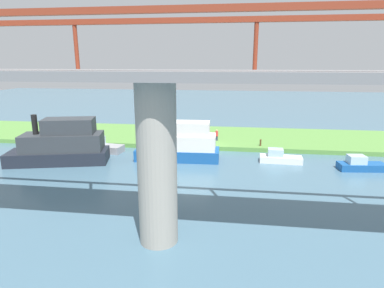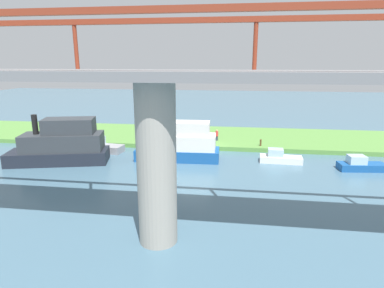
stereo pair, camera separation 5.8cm
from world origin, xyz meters
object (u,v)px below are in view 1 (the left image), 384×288
object	(u,v)px
pontoon_yellow	(61,145)
houseboat_blue	(100,146)
mooring_post	(261,143)
motorboat_red	(360,165)
bridge_pylon	(157,165)
riverboat_paddlewheel	(180,144)
motorboat_white	(279,158)
person_on_bank	(217,135)

from	to	relation	value
pontoon_yellow	houseboat_blue	xyz separation A→B (m)	(-2.03, -4.63, -1.24)
mooring_post	motorboat_red	world-z (taller)	motorboat_red
bridge_pylon	pontoon_yellow	distance (m)	18.97
bridge_pylon	houseboat_blue	size ratio (longest dim) A/B	1.71
bridge_pylon	riverboat_paddlewheel	xyz separation A→B (m)	(1.51, -16.03, -2.93)
bridge_pylon	houseboat_blue	xyz separation A→B (m)	(11.25, -17.90, -3.96)
motorboat_red	houseboat_blue	bearing A→B (deg)	-6.13
riverboat_paddlewheel	motorboat_white	distance (m)	10.31
pontoon_yellow	riverboat_paddlewheel	xyz separation A→B (m)	(-11.77, -2.76, -0.21)
motorboat_red	motorboat_white	world-z (taller)	motorboat_red
motorboat_red	pontoon_yellow	bearing A→B (deg)	3.30
bridge_pylon	person_on_bank	xyz separation A→B (m)	(-1.85, -23.04, -3.38)
houseboat_blue	motorboat_white	size ratio (longest dim) A/B	1.25
houseboat_blue	motorboat_white	distance (m)	20.03
person_on_bank	pontoon_yellow	world-z (taller)	pontoon_yellow
pontoon_yellow	riverboat_paddlewheel	world-z (taller)	pontoon_yellow
person_on_bank	houseboat_blue	bearing A→B (deg)	21.44
person_on_bank	pontoon_yellow	size ratio (longest dim) A/B	0.14
pontoon_yellow	person_on_bank	bearing A→B (deg)	-147.15
mooring_post	motorboat_white	bearing A→B (deg)	109.55
person_on_bank	mooring_post	size ratio (longest dim) A/B	1.82
mooring_post	motorboat_red	size ratio (longest dim) A/B	0.17
mooring_post	motorboat_red	distance (m)	10.85
person_on_bank	houseboat_blue	distance (m)	14.09
pontoon_yellow	houseboat_blue	size ratio (longest dim) A/B	1.92
pontoon_yellow	houseboat_blue	world-z (taller)	pontoon_yellow
mooring_post	houseboat_blue	bearing A→B (deg)	9.76
pontoon_yellow	motorboat_red	bearing A→B (deg)	-176.70
riverboat_paddlewheel	motorboat_white	size ratio (longest dim) A/B	2.06
motorboat_red	person_on_bank	bearing A→B (deg)	-29.60
pontoon_yellow	riverboat_paddlewheel	bearing A→B (deg)	-166.81
pontoon_yellow	riverboat_paddlewheel	distance (m)	12.09
motorboat_white	person_on_bank	bearing A→B (deg)	-43.78
bridge_pylon	riverboat_paddlewheel	distance (m)	16.36
bridge_pylon	person_on_bank	bearing A→B (deg)	-94.59
bridge_pylon	riverboat_paddlewheel	bearing A→B (deg)	-84.63
person_on_bank	mooring_post	bearing A→B (deg)	159.22
riverboat_paddlewheel	motorboat_red	distance (m)	17.65
mooring_post	houseboat_blue	world-z (taller)	houseboat_blue
mooring_post	riverboat_paddlewheel	world-z (taller)	riverboat_paddlewheel
person_on_bank	motorboat_red	distance (m)	16.37
pontoon_yellow	houseboat_blue	bearing A→B (deg)	-113.70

